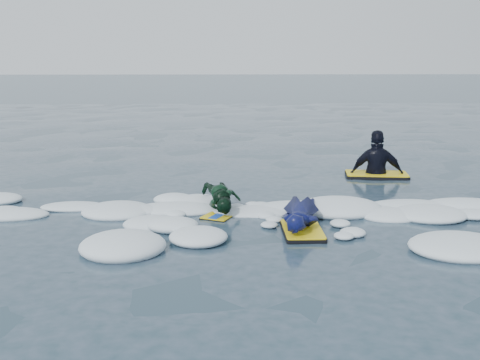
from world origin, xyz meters
The scene contains 5 objects.
ground centered at (0.00, 0.00, 0.00)m, with size 120.00×120.00×0.00m, color #192F3D.
foam_band centered at (0.00, 1.03, 0.00)m, with size 12.00×3.10×0.30m, color white, non-canonical shape.
prone_woman_unit centered at (0.73, 0.59, 0.19)m, with size 0.80×1.50×0.36m.
prone_child_unit centered at (-0.33, 1.42, 0.22)m, with size 0.69×1.20×0.43m.
waiting_rider_unit centered at (2.65, 4.00, 0.03)m, with size 1.25×0.79×1.77m.
Camera 1 is at (-0.32, -7.27, 2.36)m, focal length 45.00 mm.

